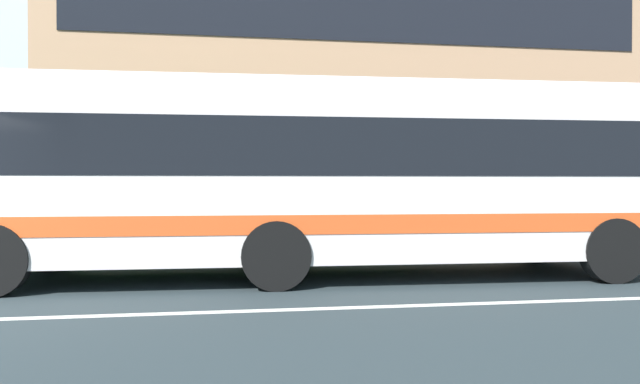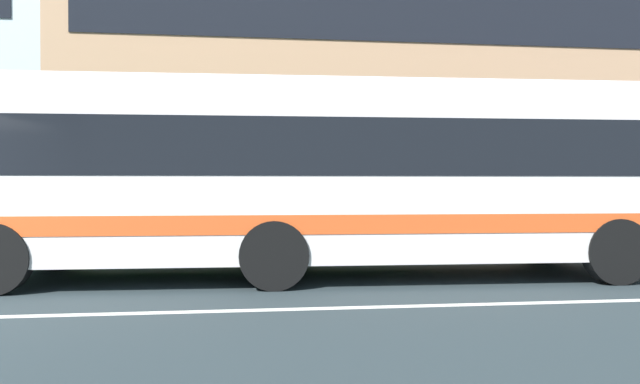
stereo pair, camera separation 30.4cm
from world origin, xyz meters
The scene contains 2 objects.
apartment_block_right centered at (8.64, 16.78, 6.09)m, with size 19.33×11.99×12.18m.
transit_bus centered at (5.81, 2.56, 1.72)m, with size 11.10×2.96×3.11m.
Camera 1 is at (4.35, -7.33, 1.53)m, focal length 34.28 mm.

